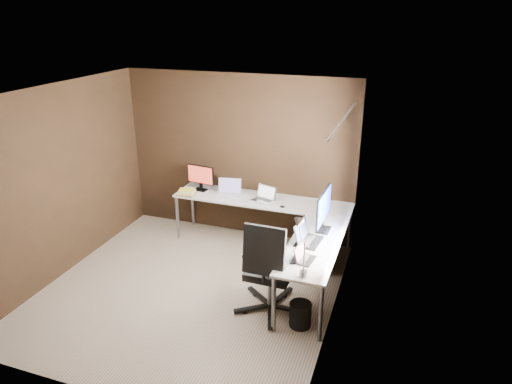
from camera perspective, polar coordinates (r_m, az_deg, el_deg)
room at (r=5.34m, az=-5.39°, el=-0.96°), size 3.60×3.60×2.50m
desk at (r=6.26m, az=2.64°, el=-3.31°), size 2.65×2.25×0.73m
drawer_pedestal at (r=6.41m, az=7.93°, el=-6.67°), size 0.42×0.50×0.60m
monitor_left at (r=7.06m, az=-6.95°, el=1.97°), size 0.45×0.15×0.40m
monitor_right at (r=5.75m, az=8.44°, el=-2.05°), size 0.17×0.66×0.53m
laptop_white at (r=6.91m, az=-3.38°, el=0.10°), size 0.39×0.31×0.23m
laptop_silver at (r=6.68m, az=1.04°, el=-0.66°), size 0.37×0.31×0.21m
laptop_black_big at (r=5.56m, az=6.28°, el=-5.65°), size 0.31×0.41×0.26m
laptop_black_small at (r=5.17m, az=5.90°, el=-8.06°), size 0.22×0.28×0.18m
book_stack at (r=6.97m, az=-8.68°, el=-0.02°), size 0.28×0.24×0.08m
mouse_left at (r=6.94m, az=-8.14°, el=-0.26°), size 0.10×0.08×0.04m
mouse_corner at (r=6.46m, az=3.29°, el=-1.84°), size 0.08×0.05×0.03m
desk_lamp at (r=4.77m, az=5.52°, el=-5.93°), size 0.20×0.23×0.63m
office_chair at (r=5.42m, az=1.66°, el=-11.59°), size 0.67×0.67×1.20m
wastebasket at (r=5.34m, az=5.56°, el=-14.99°), size 0.31×0.31×0.29m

